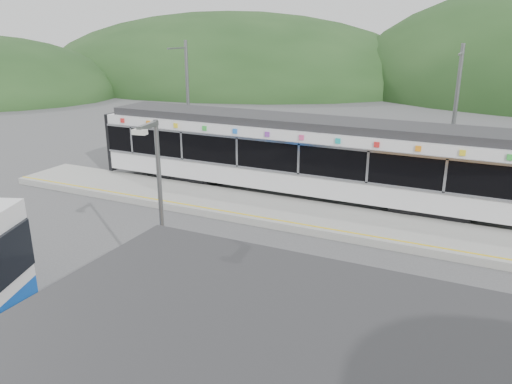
% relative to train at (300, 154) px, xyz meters
% --- Properties ---
extents(ground, '(120.00, 120.00, 0.00)m').
position_rel_train_xyz_m(ground, '(-0.72, -6.00, -2.06)').
color(ground, '#4C4C4F').
rests_on(ground, ground).
extents(hills, '(146.00, 149.00, 26.00)m').
position_rel_train_xyz_m(hills, '(5.47, -0.71, -2.06)').
color(hills, '#1E3D19').
rests_on(hills, ground).
extents(platform, '(26.00, 3.20, 0.30)m').
position_rel_train_xyz_m(platform, '(-0.72, -2.70, -1.91)').
color(platform, '#9E9E99').
rests_on(platform, ground).
extents(yellow_line, '(26.00, 0.10, 0.01)m').
position_rel_train_xyz_m(yellow_line, '(-0.72, -4.00, -1.76)').
color(yellow_line, yellow).
rests_on(yellow_line, platform).
extents(train, '(20.44, 3.01, 3.74)m').
position_rel_train_xyz_m(train, '(0.00, 0.00, 0.00)').
color(train, black).
rests_on(train, ground).
extents(catenary_mast_west, '(0.18, 1.80, 7.00)m').
position_rel_train_xyz_m(catenary_mast_west, '(-7.72, 2.56, 1.58)').
color(catenary_mast_west, slate).
rests_on(catenary_mast_west, ground).
extents(catenary_mast_east, '(0.18, 1.80, 7.00)m').
position_rel_train_xyz_m(catenary_mast_east, '(6.28, 2.56, 1.58)').
color(catenary_mast_east, slate).
rests_on(catenary_mast_east, ground).
extents(lamp_post, '(0.37, 0.99, 5.41)m').
position_rel_train_xyz_m(lamp_post, '(0.11, -11.06, 1.18)').
color(lamp_post, slate).
rests_on(lamp_post, ground).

